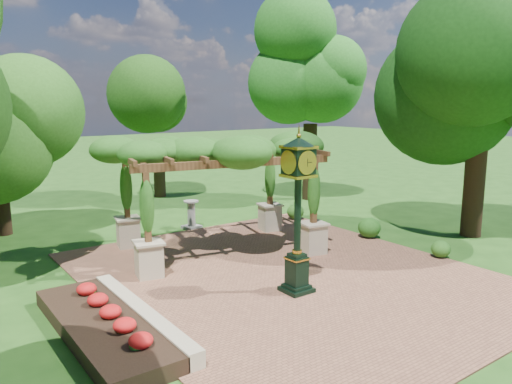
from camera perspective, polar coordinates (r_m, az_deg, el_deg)
ground at (r=13.69m, az=6.28°, el=-10.65°), size 120.00×120.00×0.00m
brick_plaza at (r=14.39m, az=3.57°, el=-9.45°), size 10.00×12.00×0.04m
border_wall at (r=11.69m, az=-12.91°, el=-13.62°), size 0.35×5.00×0.40m
flower_bed at (r=11.41m, az=-17.19°, el=-14.55°), size 1.50×5.00×0.36m
pedestal_clock at (r=12.53m, az=4.82°, el=-0.97°), size 0.80×0.80×4.07m
pergola at (r=16.05m, az=-4.42°, el=4.22°), size 6.81×5.02×3.88m
sundial at (r=19.53m, az=-7.39°, el=-2.76°), size 0.72×0.72×1.10m
shrub_front at (r=16.81m, az=20.36°, el=-6.13°), size 0.74×0.74×0.53m
shrub_mid at (r=18.43m, az=12.82°, el=-3.98°), size 0.95×0.95×0.73m
shrub_back at (r=20.77m, az=4.53°, el=-2.27°), size 0.77×0.77×0.63m
tree_north at (r=25.81m, az=-11.26°, el=10.00°), size 3.93×3.93×6.98m
tree_east_far at (r=24.93m, az=6.37°, el=14.39°), size 3.89×3.89×9.72m
tree_east_near at (r=19.49m, az=24.50°, el=11.92°), size 5.44×5.44×8.32m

